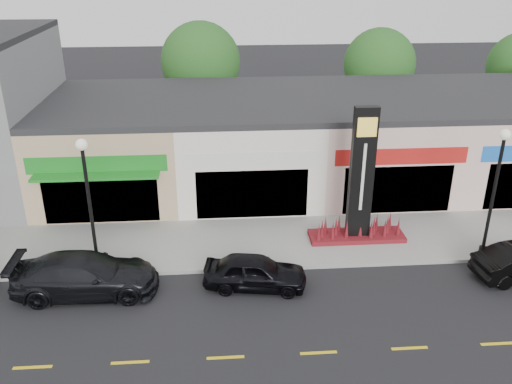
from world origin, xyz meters
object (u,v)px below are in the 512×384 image
at_px(lamp_west_near, 88,193).
at_px(car_dark_sedan, 86,275).
at_px(lamp_east_near, 496,181).
at_px(car_black_sedan, 255,272).
at_px(pylon_sign, 360,194).

xyz_separation_m(lamp_west_near, car_dark_sedan, (-0.12, -1.49, -2.70)).
bearing_deg(lamp_east_near, car_black_sedan, -170.81).
bearing_deg(car_black_sedan, car_dark_sedan, 97.65).
bearing_deg(lamp_east_near, car_dark_sedan, -174.72).
height_order(lamp_east_near, car_dark_sedan, lamp_east_near).
relative_size(lamp_west_near, car_dark_sedan, 1.02).
distance_m(lamp_east_near, car_dark_sedan, 16.41).
bearing_deg(car_dark_sedan, lamp_east_near, -84.29).
relative_size(lamp_west_near, car_black_sedan, 1.40).
relative_size(lamp_east_near, car_black_sedan, 1.40).
distance_m(pylon_sign, car_black_sedan, 6.00).
relative_size(car_dark_sedan, car_black_sedan, 1.37).
height_order(lamp_east_near, pylon_sign, pylon_sign).
relative_size(lamp_east_near, pylon_sign, 0.91).
bearing_deg(lamp_west_near, car_dark_sedan, -94.73).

